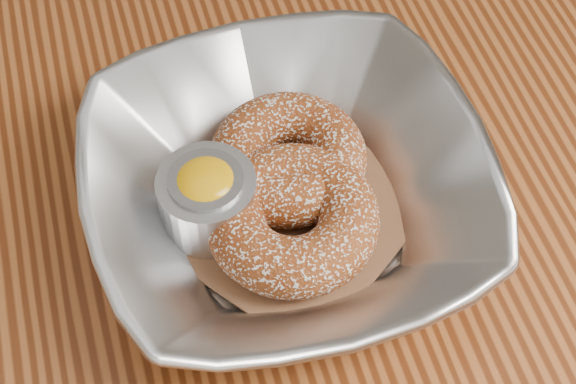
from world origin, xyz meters
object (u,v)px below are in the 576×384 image
object	(u,v)px
donut_back	(288,158)
ramekin	(208,198)
table	(291,227)
serving_bowl	(288,192)
donut_front	(292,219)

from	to	relation	value
donut_back	ramekin	bearing A→B (deg)	-161.57
donut_back	table	bearing A→B (deg)	68.91
table	serving_bowl	bearing A→B (deg)	-108.61
table	donut_front	xyz separation A→B (m)	(-0.02, -0.07, 0.13)
donut_back	donut_front	bearing A→B (deg)	-102.90
table	ramekin	world-z (taller)	ramekin
ramekin	donut_back	bearing A→B (deg)	18.43
serving_bowl	table	bearing A→B (deg)	71.39
donut_back	donut_front	size ratio (longest dim) A/B	0.95
serving_bowl	donut_front	size ratio (longest dim) A/B	2.33
table	donut_back	xyz separation A→B (m)	(-0.01, -0.03, 0.13)
table	donut_back	bearing A→B (deg)	-111.09
table	donut_front	size ratio (longest dim) A/B	11.23
table	serving_bowl	distance (m)	0.14
serving_bowl	donut_back	bearing A→B (deg)	73.98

